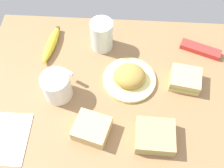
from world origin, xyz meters
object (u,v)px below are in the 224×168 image
sandwich_main (92,128)px  glass_of_milk (102,36)px  plate_of_food (129,77)px  paper_napkin (1,138)px  banana (51,44)px  sandwich_extra (185,79)px  sandwich_side (155,136)px  snack_bar (200,49)px  coffee_mug_black (57,86)px

sandwich_main → glass_of_milk: (0.38, 33.74, 2.94)cm
plate_of_food → paper_napkin: 44.29cm
glass_of_milk → banana: (-18.42, -1.83, -3.54)cm
sandwich_extra → glass_of_milk: size_ratio=0.97×
sandwich_main → glass_of_milk: size_ratio=1.06×
sandwich_side → glass_of_milk: size_ratio=1.02×
snack_bar → sandwich_side: bearing=-95.8°
plate_of_food → sandwich_extra: plate_of_food is taller
sandwich_side → sandwich_extra: bearing=62.8°
glass_of_milk → snack_bar: size_ratio=0.80×
glass_of_milk → paper_napkin: size_ratio=0.70×
sandwich_main → plate_of_food: bearing=60.6°
sandwich_side → snack_bar: size_ratio=0.81×
glass_of_milk → banana: size_ratio=0.67×
plate_of_food → coffee_mug_black: (-22.90, -6.57, 2.91)cm
sandwich_main → snack_bar: 49.13cm
snack_bar → paper_napkin: size_ratio=0.88×
plate_of_food → sandwich_extra: (18.47, 0.17, 0.29)cm
coffee_mug_black → snack_bar: coffee_mug_black is taller
plate_of_food → sandwich_side: size_ratio=1.53×
glass_of_milk → sandwich_main: bearing=-90.6°
sandwich_extra → snack_bar: size_ratio=0.77×
snack_bar → glass_of_milk: bearing=-159.8°
sandwich_main → sandwich_side: same height
sandwich_main → paper_napkin: sandwich_main is taller
coffee_mug_black → sandwich_side: coffee_mug_black is taller
sandwich_main → sandwich_side: size_ratio=1.05×
sandwich_main → sandwich_side: bearing=-3.8°
plate_of_food → coffee_mug_black: coffee_mug_black is taller
plate_of_food → paper_napkin: size_ratio=1.09×
coffee_mug_black → glass_of_milk: glass_of_milk is taller
glass_of_milk → banana: bearing=-174.3°
sandwich_extra → paper_napkin: 60.94cm
coffee_mug_black → banana: size_ratio=0.67×
coffee_mug_black → sandwich_side: (30.87, -13.70, -2.61)cm
sandwich_main → sandwich_extra: 34.95cm
glass_of_milk → coffee_mug_black: bearing=-120.5°
sandwich_main → snack_bar: sandwich_main is taller
sandwich_side → paper_napkin: 46.03cm
sandwich_side → plate_of_food: bearing=111.5°
sandwich_main → coffee_mug_black: bearing=134.3°
sandwich_main → banana: size_ratio=0.71×
sandwich_side → paper_napkin: (-45.91, -2.51, -2.05)cm
plate_of_food → sandwich_main: bearing=-119.4°
glass_of_milk → plate_of_food: bearing=-54.9°
glass_of_milk → sandwich_extra: bearing=-26.8°
sandwich_main → paper_napkin: bearing=-172.1°
sandwich_extra → glass_of_milk: bearing=153.2°
coffee_mug_black → paper_napkin: size_ratio=0.70×
snack_bar → paper_napkin: bearing=-128.8°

